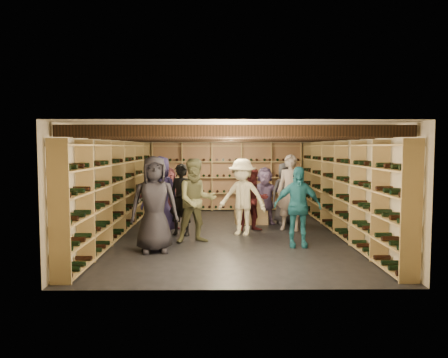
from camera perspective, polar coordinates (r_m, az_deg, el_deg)
ground at (r=10.25m, az=0.74°, el=-7.16°), size 8.00×8.00×0.00m
walls at (r=10.08m, az=0.75°, el=-0.46°), size 5.52×8.02×2.40m
ceiling at (r=10.05m, az=0.76°, el=6.37°), size 5.50×8.00×0.01m
ceiling_joists at (r=10.05m, az=0.75°, el=5.57°), size 5.40×7.12×0.18m
wine_rack_left at (r=10.35m, az=-13.63°, el=-1.15°), size 0.32×7.50×2.15m
wine_rack_right at (r=10.47m, az=14.95°, el=-1.11°), size 0.32×7.50×2.15m
wine_rack_back at (r=13.91m, az=0.36°, el=0.31°), size 4.70×0.30×2.15m
crate_stack_left at (r=11.50m, az=2.74°, el=-4.63°), size 0.53×0.37×0.51m
crate_stack_right at (r=11.51m, az=4.33°, el=-4.20°), size 0.57×0.44×0.68m
crate_loose at (r=11.55m, az=4.47°, el=-5.45°), size 0.51×0.35×0.17m
person_0 at (r=8.47m, az=-9.10°, el=-3.26°), size 1.01×0.76×1.85m
person_1 at (r=10.01m, az=-5.59°, el=-2.69°), size 0.70×0.57×1.64m
person_2 at (r=9.22m, az=-3.64°, el=-2.85°), size 1.02×0.89×1.78m
person_3 at (r=10.00m, az=2.40°, el=-2.37°), size 1.29×1.02×1.75m
person_4 at (r=8.96m, az=9.57°, el=-3.58°), size 0.97×0.43×1.63m
person_5 at (r=10.81m, az=-7.34°, el=-2.47°), size 1.49×0.74×1.54m
person_6 at (r=10.25m, az=-8.36°, el=-2.07°), size 1.01×0.79×1.81m
person_7 at (r=10.68m, az=8.70°, el=-1.74°), size 0.79×0.67×1.84m
person_8 at (r=10.49m, az=3.90°, el=-2.71°), size 0.88×0.78×1.52m
person_9 at (r=11.23m, az=-9.17°, el=-2.14°), size 1.15×0.87×1.58m
person_11 at (r=11.48m, az=5.34°, el=-2.17°), size 1.42×0.56×1.50m
person_12 at (r=11.54m, az=8.06°, el=-1.86°), size 0.88×0.67×1.62m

